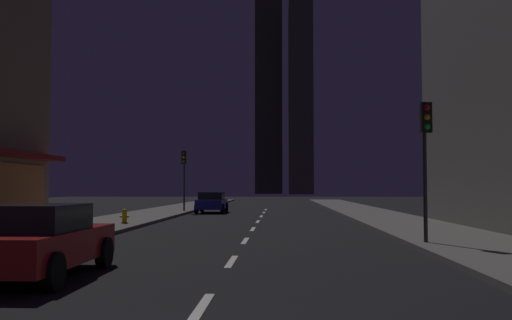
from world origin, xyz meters
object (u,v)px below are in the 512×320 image
(fire_hydrant_far_left, at_px, (125,217))
(traffic_light_far_left, at_px, (184,167))
(car_parked_far, at_px, (212,202))
(traffic_light_near_right, at_px, (426,140))
(car_parked_near, at_px, (37,240))

(fire_hydrant_far_left, bearing_deg, traffic_light_far_left, 88.28)
(car_parked_far, relative_size, traffic_light_far_left, 1.01)
(traffic_light_near_right, bearing_deg, car_parked_near, -146.63)
(car_parked_far, distance_m, traffic_light_near_right, 23.99)
(car_parked_far, height_order, traffic_light_near_right, traffic_light_near_right)
(car_parked_near, bearing_deg, traffic_light_far_left, 93.93)
(car_parked_near, distance_m, traffic_light_near_right, 11.17)
(car_parked_near, xyz_separation_m, fire_hydrant_far_left, (-2.30, 14.37, -0.29))
(car_parked_near, xyz_separation_m, traffic_light_near_right, (9.10, 5.99, 2.45))
(car_parked_far, xyz_separation_m, fire_hydrant_far_left, (-2.30, -13.68, -0.29))
(fire_hydrant_far_left, bearing_deg, car_parked_near, -80.91)
(car_parked_near, relative_size, fire_hydrant_far_left, 6.48)
(car_parked_near, relative_size, traffic_light_far_left, 1.01)
(car_parked_near, height_order, traffic_light_far_left, traffic_light_far_left)
(traffic_light_far_left, bearing_deg, car_parked_far, 11.28)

